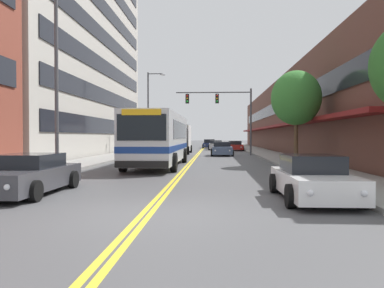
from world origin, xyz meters
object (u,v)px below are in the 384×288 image
(car_beige_parked_left_near, at_px, (146,150))
(car_slate_blue_moving_third, at_px, (222,149))
(traffic_signal_mast, at_px, (225,107))
(fire_hydrant, at_px, (304,162))
(car_red_parked_right_mid, at_px, (235,146))
(car_navy_moving_lead, at_px, (209,144))
(car_champagne_parked_left_mid, at_px, (159,148))
(street_lamp_left_near, at_px, (61,62))
(box_truck, at_px, (178,139))
(car_silver_moving_second, at_px, (216,145))
(car_white_parked_right_foreground, at_px, (312,179))
(street_tree_right_mid, at_px, (296,98))
(city_bus, at_px, (159,137))
(car_dark_grey_parked_left_far, at_px, (27,175))
(street_lamp_left_far, at_px, (150,106))

(car_beige_parked_left_near, bearing_deg, car_slate_blue_moving_third, 20.39)
(traffic_signal_mast, xyz_separation_m, fire_hydrant, (3.28, -18.14, -4.08))
(car_red_parked_right_mid, distance_m, fire_hydrant, 30.52)
(fire_hydrant, bearing_deg, traffic_signal_mast, 100.24)
(car_navy_moving_lead, bearing_deg, car_champagne_parked_left_mid, -105.77)
(traffic_signal_mast, height_order, street_lamp_left_near, street_lamp_left_near)
(car_red_parked_right_mid, bearing_deg, box_truck, -125.98)
(car_silver_moving_second, relative_size, street_lamp_left_near, 0.50)
(car_white_parked_right_foreground, xyz_separation_m, street_tree_right_mid, (2.27, 12.66, 3.61))
(car_beige_parked_left_near, height_order, fire_hydrant, car_beige_parked_left_near)
(city_bus, xyz_separation_m, box_truck, (-0.47, 16.87, -0.21))
(car_beige_parked_left_near, relative_size, car_champagne_parked_left_mid, 1.01)
(city_bus, distance_m, car_dark_grey_parked_left_far, 11.67)
(traffic_signal_mast, height_order, street_lamp_left_far, street_lamp_left_far)
(car_red_parked_right_mid, bearing_deg, street_lamp_left_near, -106.09)
(city_bus, xyz_separation_m, car_silver_moving_second, (3.67, 28.12, -1.17))
(car_champagne_parked_left_mid, bearing_deg, city_bus, -81.65)
(street_lamp_left_near, bearing_deg, box_truck, 83.09)
(car_beige_parked_left_near, distance_m, street_lamp_left_near, 17.45)
(car_white_parked_right_foreground, distance_m, car_slate_blue_moving_third, 24.57)
(city_bus, bearing_deg, car_silver_moving_second, 82.57)
(car_navy_moving_lead, relative_size, street_tree_right_mid, 0.79)
(car_champagne_parked_left_mid, xyz_separation_m, fire_hydrant, (10.24, -21.90, -0.05))
(car_red_parked_right_mid, distance_m, street_lamp_left_near, 34.36)
(car_champagne_parked_left_mid, height_order, street_tree_right_mid, street_tree_right_mid)
(car_champagne_parked_left_mid, distance_m, street_lamp_left_far, 4.58)
(car_champagne_parked_left_mid, height_order, car_red_parked_right_mid, car_champagne_parked_left_mid)
(car_dark_grey_parked_left_far, relative_size, car_navy_moving_lead, 1.04)
(car_silver_moving_second, bearing_deg, car_navy_moving_lead, 97.13)
(car_dark_grey_parked_left_far, bearing_deg, box_truck, 85.66)
(car_red_parked_right_mid, relative_size, car_slate_blue_moving_third, 1.13)
(car_silver_moving_second, bearing_deg, car_slate_blue_moving_third, -88.29)
(street_lamp_left_far, distance_m, fire_hydrant, 23.97)
(car_dark_grey_parked_left_far, relative_size, box_truck, 0.68)
(traffic_signal_mast, relative_size, fire_hydrant, 8.90)
(city_bus, bearing_deg, street_lamp_left_near, -116.14)
(fire_hydrant, bearing_deg, car_navy_moving_lead, 97.04)
(fire_hydrant, bearing_deg, car_red_parked_right_mid, 92.98)
(city_bus, relative_size, car_red_parked_right_mid, 2.44)
(car_champagne_parked_left_mid, distance_m, car_red_parked_right_mid, 12.18)
(city_bus, bearing_deg, car_navy_moving_lead, 85.71)
(car_navy_moving_lead, height_order, fire_hydrant, car_navy_moving_lead)
(car_beige_parked_left_near, relative_size, car_red_parked_right_mid, 1.01)
(car_white_parked_right_foreground, xyz_separation_m, car_slate_blue_moving_third, (-2.05, 24.48, 0.02))
(car_silver_moving_second, relative_size, traffic_signal_mast, 0.59)
(traffic_signal_mast, distance_m, street_lamp_left_near, 21.83)
(city_bus, height_order, fire_hydrant, city_bus)
(car_red_parked_right_mid, bearing_deg, car_slate_blue_moving_third, -98.39)
(car_slate_blue_moving_third, distance_m, street_lamp_left_near, 21.25)
(box_truck, relative_size, street_lamp_left_near, 0.79)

